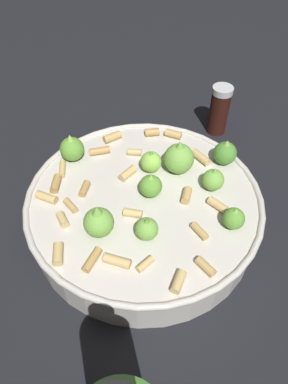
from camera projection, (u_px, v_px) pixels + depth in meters
The scene contains 3 objects.
ground_plane at pixel (144, 223), 0.55m from camera, with size 2.40×2.40×0.00m, color black.
cooking_pan at pixel (145, 207), 0.53m from camera, with size 0.34×0.34×0.12m.
pepper_shaker at pixel (219, 110), 0.68m from camera, with size 0.04×0.04×0.10m.
Camera 1 is at (0.02, -0.34, 0.44)m, focal length 32.95 mm.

